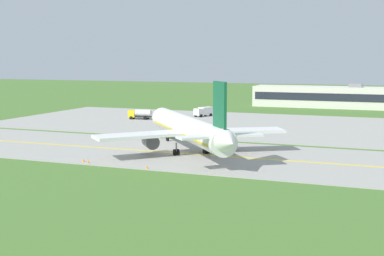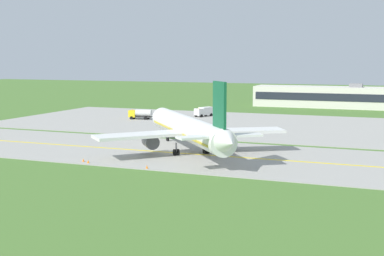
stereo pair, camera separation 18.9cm
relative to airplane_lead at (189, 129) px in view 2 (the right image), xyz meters
The scene contains 11 objects.
ground_plane 4.79m from the airplane_lead, 158.90° to the right, with size 500.00×500.00×0.00m, color #47702D.
taxiway_strip 4.74m from the airplane_lead, 158.90° to the right, with size 240.00×28.00×0.10m, color #9E9B93.
apron_pad 42.05m from the airplane_lead, 79.34° to the left, with size 140.00×52.00×0.10m, color #9E9B93.
taxiway_centreline 4.70m from the airplane_lead, 158.90° to the right, with size 220.00×0.60×0.01m, color yellow.
airplane_lead is the anchor object (origin of this frame).
service_truck_fuel 51.45m from the airplane_lead, 125.91° to the left, with size 6.25×3.06×2.65m.
service_truck_catering 56.52m from the airplane_lead, 107.33° to the left, with size 4.23×6.32×2.60m.
terminal_building 95.83m from the airplane_lead, 83.63° to the left, with size 46.26×11.43×7.94m.
traffic_cone_near_edge 18.34m from the airplane_lead, 133.04° to the right, with size 0.44×0.44×0.60m, color orange.
traffic_cone_mid_edge 18.02m from the airplane_lead, 128.44° to the right, with size 0.44×0.44×0.60m, color orange.
traffic_cone_far_edge 14.64m from the airplane_lead, 93.60° to the right, with size 0.44×0.44×0.60m, color orange.
Camera 2 is at (34.69, -80.69, 15.88)m, focal length 49.48 mm.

